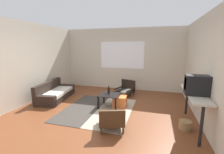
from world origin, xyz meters
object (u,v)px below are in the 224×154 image
at_px(crt_television, 197,85).
at_px(armchair_by_window, 126,89).
at_px(glass_bottle, 109,90).
at_px(armchair_striped_foreground, 112,119).
at_px(console_shelf, 194,96).
at_px(clay_vase, 192,84).
at_px(couch, 55,93).
at_px(wicker_basket, 185,125).
at_px(coffee_table, 109,97).
at_px(ottoman_orange, 120,101).

bearing_deg(crt_television, armchair_by_window, 131.44).
relative_size(crt_television, glass_bottle, 1.93).
bearing_deg(glass_bottle, armchair_striped_foreground, -69.99).
xyz_separation_m(console_shelf, clay_vase, (0.00, 0.30, 0.23)).
xyz_separation_m(couch, wicker_basket, (4.27, -1.06, -0.09)).
xyz_separation_m(coffee_table, armchair_by_window, (0.25, 1.42, -0.11)).
height_order(ottoman_orange, crt_television, crt_television).
bearing_deg(clay_vase, glass_bottle, 169.23).
bearing_deg(coffee_table, console_shelf, -16.29).
height_order(armchair_by_window, glass_bottle, glass_bottle).
distance_m(ottoman_orange, clay_vase, 2.15).
relative_size(couch, wicker_basket, 6.58).
relative_size(couch, armchair_striped_foreground, 2.31).
xyz_separation_m(clay_vase, glass_bottle, (-2.30, 0.44, -0.46)).
distance_m(console_shelf, crt_television, 0.37).
height_order(coffee_table, console_shelf, console_shelf).
bearing_deg(couch, crt_television, -13.56).
distance_m(couch, armchair_by_window, 2.71).
distance_m(console_shelf, clay_vase, 0.37).
bearing_deg(armchair_striped_foreground, glass_bottle, 110.01).
bearing_deg(console_shelf, armchair_by_window, 133.96).
bearing_deg(crt_television, glass_bottle, 158.14).
height_order(armchair_striped_foreground, glass_bottle, glass_bottle).
height_order(coffee_table, ottoman_orange, coffee_table).
relative_size(armchair_by_window, crt_television, 1.61).
bearing_deg(armchair_by_window, console_shelf, -46.04).
height_order(armchair_by_window, wicker_basket, armchair_by_window).
bearing_deg(couch, coffee_table, -5.81).
distance_m(armchair_by_window, console_shelf, 2.93).
bearing_deg(wicker_basket, crt_television, -4.83).
height_order(crt_television, glass_bottle, crt_television).
xyz_separation_m(armchair_by_window, wicker_basket, (1.84, -2.25, -0.13)).
distance_m(couch, coffee_table, 2.19).
distance_m(glass_bottle, wicker_basket, 2.36).
distance_m(couch, armchair_striped_foreground, 3.03).
bearing_deg(crt_television, coffee_table, 159.39).
distance_m(couch, crt_television, 4.64).
height_order(crt_television, wicker_basket, crt_television).
bearing_deg(crt_television, console_shelf, 89.04).
xyz_separation_m(couch, ottoman_orange, (2.50, -0.12, -0.02)).
xyz_separation_m(coffee_table, wicker_basket, (2.09, -0.83, -0.24)).
distance_m(coffee_table, clay_vase, 2.38).
xyz_separation_m(armchair_striped_foreground, crt_television, (1.80, 0.44, 0.82)).
height_order(couch, console_shelf, console_shelf).
bearing_deg(ottoman_orange, glass_bottle, -175.44).
xyz_separation_m(armchair_by_window, crt_television, (2.00, -2.27, 0.84)).
height_order(coffee_table, armchair_by_window, armchair_by_window).
relative_size(console_shelf, crt_television, 3.36).
distance_m(crt_television, wicker_basket, 0.98).
relative_size(couch, clay_vase, 5.58).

